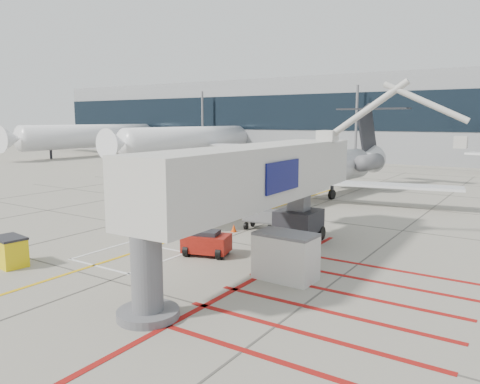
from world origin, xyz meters
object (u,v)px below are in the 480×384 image
Objects in this scene: pushback_tug at (207,242)px; regional_jet at (282,154)px; jet_bridge at (244,188)px; spill_bin at (10,251)px.

regional_jet is at bearing 86.41° from pushback_tug.
jet_bridge is 8.15× the size of pushback_tug.
spill_bin is at bearing -150.18° from jet_bridge.
jet_bridge reaches higher than spill_bin.
spill_bin is at bearing -152.57° from pushback_tug.
pushback_tug is at bearing -69.49° from regional_jet.
pushback_tug is (-2.75, 0.78, -3.04)m from jet_bridge.
spill_bin is (-3.19, -20.51, -3.38)m from regional_jet.
regional_jet reaches higher than pushback_tug.
regional_jet is 14.88m from pushback_tug.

